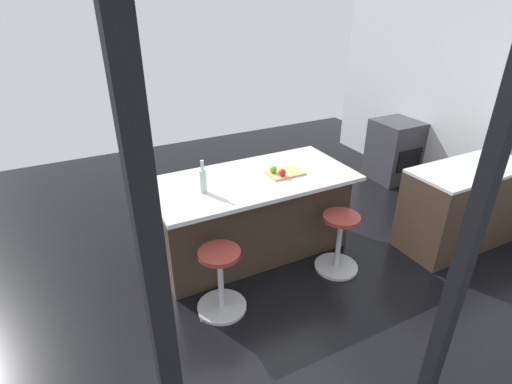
{
  "coord_description": "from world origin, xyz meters",
  "views": [
    {
      "loc": [
        1.72,
        3.09,
        2.54
      ],
      "look_at": [
        0.14,
        0.0,
        0.76
      ],
      "focal_mm": 27.68,
      "sensor_mm": 36.0,
      "label": 1
    }
  ],
  "objects_px": {
    "stool_by_window": "(339,244)",
    "apple_green": "(273,169)",
    "stool_middle": "(221,282)",
    "apple_red": "(282,173)",
    "water_bottle": "(203,180)",
    "cutting_board": "(285,173)",
    "kitchen_island": "(252,214)",
    "oven_range": "(394,150)"
  },
  "relations": [
    {
      "from": "oven_range",
      "to": "apple_green",
      "type": "xyz_separation_m",
      "value": [
        2.5,
        0.8,
        0.51
      ]
    },
    {
      "from": "cutting_board",
      "to": "kitchen_island",
      "type": "bearing_deg",
      "value": -18.31
    },
    {
      "from": "apple_green",
      "to": "stool_by_window",
      "type": "bearing_deg",
      "value": 125.19
    },
    {
      "from": "kitchen_island",
      "to": "stool_by_window",
      "type": "relative_size",
      "value": 3.25
    },
    {
      "from": "stool_by_window",
      "to": "stool_middle",
      "type": "relative_size",
      "value": 1.0
    },
    {
      "from": "cutting_board",
      "to": "apple_red",
      "type": "height_order",
      "value": "apple_red"
    },
    {
      "from": "stool_middle",
      "to": "apple_green",
      "type": "xyz_separation_m",
      "value": [
        -0.84,
        -0.6,
        0.66
      ]
    },
    {
      "from": "cutting_board",
      "to": "apple_red",
      "type": "xyz_separation_m",
      "value": [
        0.07,
        0.07,
        0.05
      ]
    },
    {
      "from": "stool_by_window",
      "to": "water_bottle",
      "type": "bearing_deg",
      "value": -24.88
    },
    {
      "from": "apple_red",
      "to": "water_bottle",
      "type": "relative_size",
      "value": 0.23
    },
    {
      "from": "stool_by_window",
      "to": "stool_middle",
      "type": "xyz_separation_m",
      "value": [
        1.26,
        0.0,
        0.0
      ]
    },
    {
      "from": "apple_red",
      "to": "apple_green",
      "type": "height_order",
      "value": "same"
    },
    {
      "from": "stool_middle",
      "to": "apple_green",
      "type": "distance_m",
      "value": 1.23
    },
    {
      "from": "kitchen_island",
      "to": "cutting_board",
      "type": "relative_size",
      "value": 5.57
    },
    {
      "from": "stool_by_window",
      "to": "apple_green",
      "type": "relative_size",
      "value": 8.53
    },
    {
      "from": "oven_range",
      "to": "stool_by_window",
      "type": "xyz_separation_m",
      "value": [
        2.07,
        1.4,
        -0.15
      ]
    },
    {
      "from": "oven_range",
      "to": "cutting_board",
      "type": "distance_m",
      "value": 2.57
    },
    {
      "from": "oven_range",
      "to": "apple_red",
      "type": "distance_m",
      "value": 2.67
    },
    {
      "from": "stool_middle",
      "to": "kitchen_island",
      "type": "bearing_deg",
      "value": -133.59
    },
    {
      "from": "oven_range",
      "to": "water_bottle",
      "type": "height_order",
      "value": "water_bottle"
    },
    {
      "from": "cutting_board",
      "to": "apple_green",
      "type": "distance_m",
      "value": 0.13
    },
    {
      "from": "kitchen_island",
      "to": "cutting_board",
      "type": "xyz_separation_m",
      "value": [
        -0.32,
        0.11,
        0.45
      ]
    },
    {
      "from": "apple_green",
      "to": "water_bottle",
      "type": "xyz_separation_m",
      "value": [
        0.75,
        0.05,
        0.07
      ]
    },
    {
      "from": "stool_middle",
      "to": "cutting_board",
      "type": "xyz_separation_m",
      "value": [
        -0.95,
        -0.56,
        0.62
      ]
    },
    {
      "from": "apple_red",
      "to": "water_bottle",
      "type": "height_order",
      "value": "water_bottle"
    },
    {
      "from": "kitchen_island",
      "to": "stool_middle",
      "type": "bearing_deg",
      "value": 46.41
    },
    {
      "from": "apple_red",
      "to": "water_bottle",
      "type": "bearing_deg",
      "value": -4.03
    },
    {
      "from": "cutting_board",
      "to": "stool_middle",
      "type": "bearing_deg",
      "value": 30.31
    },
    {
      "from": "water_bottle",
      "to": "stool_middle",
      "type": "bearing_deg",
      "value": 80.86
    },
    {
      "from": "stool_by_window",
      "to": "stool_middle",
      "type": "distance_m",
      "value": 1.26
    },
    {
      "from": "stool_middle",
      "to": "water_bottle",
      "type": "distance_m",
      "value": 0.92
    },
    {
      "from": "apple_red",
      "to": "apple_green",
      "type": "distance_m",
      "value": 0.12
    },
    {
      "from": "oven_range",
      "to": "apple_red",
      "type": "bearing_deg",
      "value": 20.25
    },
    {
      "from": "stool_by_window",
      "to": "apple_red",
      "type": "bearing_deg",
      "value": -52.0
    },
    {
      "from": "oven_range",
      "to": "stool_by_window",
      "type": "distance_m",
      "value": 2.5
    },
    {
      "from": "stool_by_window",
      "to": "oven_range",
      "type": "bearing_deg",
      "value": -146.04
    },
    {
      "from": "kitchen_island",
      "to": "apple_green",
      "type": "bearing_deg",
      "value": 162.74
    },
    {
      "from": "stool_middle",
      "to": "water_bottle",
      "type": "height_order",
      "value": "water_bottle"
    },
    {
      "from": "stool_middle",
      "to": "cutting_board",
      "type": "relative_size",
      "value": 1.72
    },
    {
      "from": "stool_middle",
      "to": "stool_by_window",
      "type": "bearing_deg",
      "value": 180.0
    },
    {
      "from": "oven_range",
      "to": "kitchen_island",
      "type": "height_order",
      "value": "kitchen_island"
    },
    {
      "from": "apple_red",
      "to": "apple_green",
      "type": "xyz_separation_m",
      "value": [
        0.04,
        -0.11,
        0.0
      ]
    }
  ]
}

